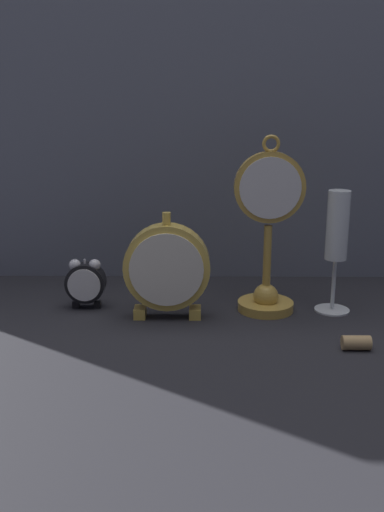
{
  "coord_description": "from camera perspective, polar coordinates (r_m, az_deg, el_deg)",
  "views": [
    {
      "loc": [
        0.01,
        -0.84,
        0.36
      ],
      "look_at": [
        0.0,
        0.08,
        0.11
      ],
      "focal_mm": 40.0,
      "sensor_mm": 36.0,
      "label": 1
    }
  ],
  "objects": [
    {
      "name": "ground_plane",
      "position": [
        0.91,
        -0.06,
        -8.0
      ],
      "size": [
        4.0,
        4.0,
        0.0
      ],
      "primitive_type": "plane",
      "color": "#232328"
    },
    {
      "name": "champagne_flute",
      "position": [
        1.01,
        14.28,
        1.89
      ],
      "size": [
        0.06,
        0.06,
        0.21
      ],
      "color": "silver",
      "rests_on": "ground_plane"
    },
    {
      "name": "alarm_clock_twin_bell",
      "position": [
        1.03,
        -10.6,
        -2.5
      ],
      "size": [
        0.07,
        0.03,
        0.09
      ],
      "color": "black",
      "rests_on": "ground_plane"
    },
    {
      "name": "wine_cork",
      "position": [
        0.89,
        16.1,
        -8.33
      ],
      "size": [
        0.04,
        0.02,
        0.02
      ],
      "primitive_type": "cylinder",
      "rotation": [
        0.0,
        1.57,
        0.0
      ],
      "color": "tan",
      "rests_on": "ground_plane"
    },
    {
      "name": "mantel_clock_silver",
      "position": [
        0.96,
        -2.52,
        -1.2
      ],
      "size": [
        0.15,
        0.04,
        0.18
      ],
      "color": "gold",
      "rests_on": "ground_plane"
    },
    {
      "name": "fabric_backdrop_drape",
      "position": [
        1.16,
        0.15,
        13.76
      ],
      "size": [
        1.5,
        0.01,
        0.66
      ],
      "primitive_type": "cube",
      "color": "slate",
      "rests_on": "ground_plane"
    },
    {
      "name": "pocket_watch_on_stand",
      "position": [
        0.99,
        7.59,
        1.57
      ],
      "size": [
        0.12,
        0.1,
        0.31
      ],
      "color": "gold",
      "rests_on": "ground_plane"
    }
  ]
}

